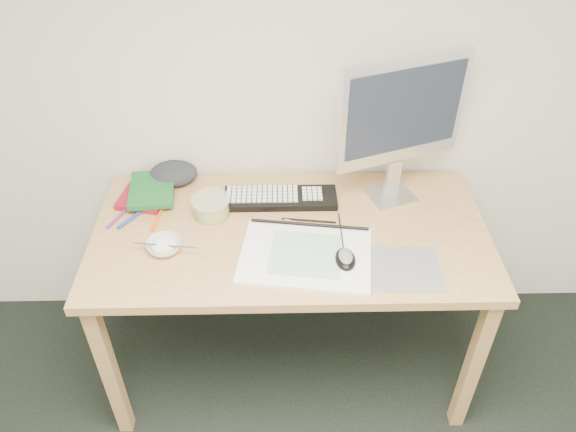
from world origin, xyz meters
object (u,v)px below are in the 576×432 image
Objects in this scene: sketchpad at (306,255)px; monitor at (402,115)px; rice_bowl at (164,246)px; desk at (291,248)px; keyboard at (280,198)px.

monitor is at bearing 52.29° from sketchpad.
desk is at bearing 12.29° from rice_bowl.
sketchpad is at bearing -5.07° from rice_bowl.
keyboard is 0.48m from rice_bowl.
sketchpad reaches higher than desk.
sketchpad is 0.48m from rice_bowl.
sketchpad is 1.03× the size of keyboard.
sketchpad is 0.58m from monitor.
monitor reaches higher than keyboard.
desk is at bearing -173.52° from monitor.
desk is 0.61m from monitor.
rice_bowl reaches higher than sketchpad.
desk is at bearing -78.64° from keyboard.
monitor reaches higher than rice_bowl.
sketchpad is at bearing -75.23° from keyboard.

